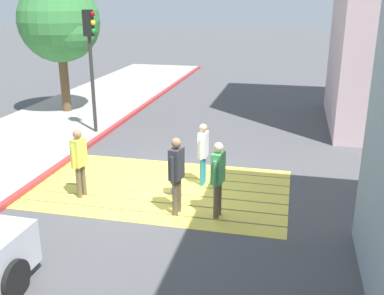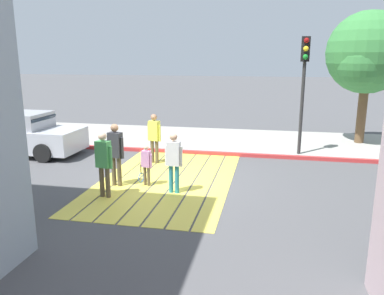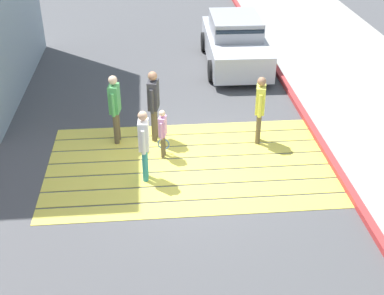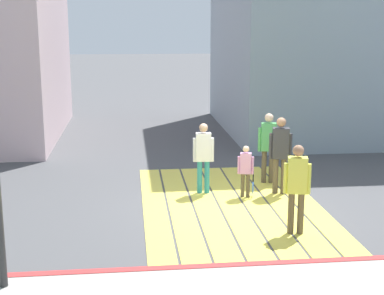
% 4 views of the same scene
% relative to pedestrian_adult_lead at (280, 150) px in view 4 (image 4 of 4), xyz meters
% --- Properties ---
extents(ground_plane, '(120.00, 120.00, 0.00)m').
position_rel_pedestrian_adult_lead_xyz_m(ground_plane, '(-0.74, 1.24, -1.04)').
color(ground_plane, '#4C4C4F').
extents(crosswalk_stripes, '(6.40, 3.80, 0.01)m').
position_rel_pedestrian_adult_lead_xyz_m(crosswalk_stripes, '(-0.74, 1.24, -1.03)').
color(crosswalk_stripes, '#EAD64C').
rests_on(crosswalk_stripes, ground).
extents(curb_painted, '(0.16, 40.00, 0.13)m').
position_rel_pedestrian_adult_lead_xyz_m(curb_painted, '(-3.99, 1.24, -0.97)').
color(curb_painted, '#BC3333').
rests_on(curb_painted, ground).
extents(building_far_south, '(8.00, 7.04, 8.35)m').
position_rel_pedestrian_adult_lead_xyz_m(building_far_south, '(7.76, -3.57, 3.14)').
color(building_far_south, '#8C9EA8').
rests_on(building_far_south, ground).
extents(pedestrian_adult_lead, '(0.29, 0.51, 1.78)m').
position_rel_pedestrian_adult_lead_xyz_m(pedestrian_adult_lead, '(0.00, 0.00, 0.00)').
color(pedestrian_adult_lead, brown).
rests_on(pedestrian_adult_lead, ground).
extents(pedestrian_adult_trailing, '(0.23, 0.48, 1.64)m').
position_rel_pedestrian_adult_lead_xyz_m(pedestrian_adult_trailing, '(0.24, 1.73, -0.08)').
color(pedestrian_adult_trailing, teal).
rests_on(pedestrian_adult_trailing, ground).
extents(pedestrian_adult_side, '(0.28, 0.50, 1.73)m').
position_rel_pedestrian_adult_lead_xyz_m(pedestrian_adult_side, '(0.91, 0.05, -0.03)').
color(pedestrian_adult_side, brown).
rests_on(pedestrian_adult_side, ground).
extents(pedestrian_teen_behind, '(0.29, 0.49, 1.70)m').
position_rel_pedestrian_adult_lead_xyz_m(pedestrian_teen_behind, '(-2.49, 0.36, -0.05)').
color(pedestrian_teen_behind, brown).
rests_on(pedestrian_teen_behind, ground).
extents(pedestrian_child_with_racket, '(0.28, 0.40, 1.19)m').
position_rel_pedestrian_adult_lead_xyz_m(pedestrian_child_with_racket, '(-0.18, 0.82, -0.38)').
color(pedestrian_child_with_racket, brown).
rests_on(pedestrian_child_with_racket, ground).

